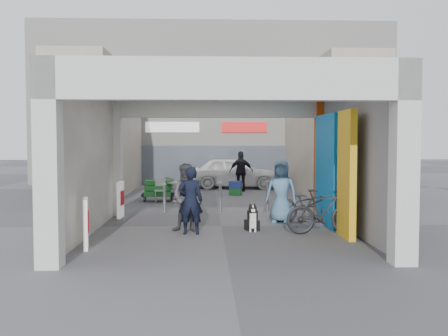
{
  "coord_description": "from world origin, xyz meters",
  "views": [
    {
      "loc": [
        -0.38,
        -12.38,
        2.12
      ],
      "look_at": [
        0.11,
        1.0,
        1.4
      ],
      "focal_mm": 40.0,
      "sensor_mm": 36.0,
      "label": 1
    }
  ],
  "objects_px": {
    "border_collie": "(252,220)",
    "man_with_dog": "(190,200)",
    "man_back_turned": "(188,198)",
    "man_crates": "(241,171)",
    "produce_stand": "(158,193)",
    "white_van": "(234,172)",
    "bicycle_front": "(309,204)",
    "man_elderly": "(281,191)",
    "bicycle_rear": "(323,212)",
    "cafe_set": "(174,193)"
  },
  "relations": [
    {
      "from": "man_crates",
      "to": "bicycle_rear",
      "type": "xyz_separation_m",
      "value": [
        1.19,
        -9.66,
        -0.33
      ]
    },
    {
      "from": "man_elderly",
      "to": "man_crates",
      "type": "relative_size",
      "value": 0.96
    },
    {
      "from": "man_back_turned",
      "to": "man_crates",
      "type": "distance_m",
      "value": 9.45
    },
    {
      "from": "man_crates",
      "to": "border_collie",
      "type": "bearing_deg",
      "value": 86.43
    },
    {
      "from": "bicycle_front",
      "to": "man_elderly",
      "type": "bearing_deg",
      "value": 89.07
    },
    {
      "from": "produce_stand",
      "to": "man_crates",
      "type": "distance_m",
      "value": 4.63
    },
    {
      "from": "border_collie",
      "to": "bicycle_rear",
      "type": "height_order",
      "value": "bicycle_rear"
    },
    {
      "from": "produce_stand",
      "to": "bicycle_front",
      "type": "bearing_deg",
      "value": -37.39
    },
    {
      "from": "man_crates",
      "to": "produce_stand",
      "type": "bearing_deg",
      "value": 45.17
    },
    {
      "from": "man_with_dog",
      "to": "bicycle_rear",
      "type": "xyz_separation_m",
      "value": [
        3.03,
        -0.07,
        -0.26
      ]
    },
    {
      "from": "man_with_dog",
      "to": "cafe_set",
      "type": "bearing_deg",
      "value": -82.79
    },
    {
      "from": "produce_stand",
      "to": "bicycle_front",
      "type": "height_order",
      "value": "bicycle_front"
    },
    {
      "from": "bicycle_front",
      "to": "bicycle_rear",
      "type": "bearing_deg",
      "value": -174.98
    },
    {
      "from": "man_back_turned",
      "to": "bicycle_front",
      "type": "bearing_deg",
      "value": 31.7
    },
    {
      "from": "cafe_set",
      "to": "man_with_dog",
      "type": "relative_size",
      "value": 0.88
    },
    {
      "from": "bicycle_rear",
      "to": "man_elderly",
      "type": "bearing_deg",
      "value": 19.12
    },
    {
      "from": "man_with_dog",
      "to": "man_back_turned",
      "type": "xyz_separation_m",
      "value": [
        -0.08,
        0.33,
        0.03
      ]
    },
    {
      "from": "bicycle_front",
      "to": "man_crates",
      "type": "bearing_deg",
      "value": 13.36
    },
    {
      "from": "man_with_dog",
      "to": "white_van",
      "type": "relative_size",
      "value": 0.37
    },
    {
      "from": "man_back_turned",
      "to": "bicycle_rear",
      "type": "distance_m",
      "value": 3.15
    },
    {
      "from": "man_with_dog",
      "to": "bicycle_front",
      "type": "height_order",
      "value": "man_with_dog"
    },
    {
      "from": "man_crates",
      "to": "man_with_dog",
      "type": "bearing_deg",
      "value": 78.01
    },
    {
      "from": "man_elderly",
      "to": "border_collie",
      "type": "bearing_deg",
      "value": -106.14
    },
    {
      "from": "man_with_dog",
      "to": "white_van",
      "type": "distance_m",
      "value": 11.25
    },
    {
      "from": "man_crates",
      "to": "bicycle_front",
      "type": "bearing_deg",
      "value": 97.21
    },
    {
      "from": "man_crates",
      "to": "bicycle_rear",
      "type": "distance_m",
      "value": 9.74
    },
    {
      "from": "border_collie",
      "to": "man_with_dog",
      "type": "xyz_separation_m",
      "value": [
        -1.45,
        -0.32,
        0.51
      ]
    },
    {
      "from": "man_with_dog",
      "to": "bicycle_rear",
      "type": "bearing_deg",
      "value": 178.72
    },
    {
      "from": "border_collie",
      "to": "man_back_turned",
      "type": "relative_size",
      "value": 0.42
    },
    {
      "from": "man_elderly",
      "to": "bicycle_rear",
      "type": "bearing_deg",
      "value": -46.19
    },
    {
      "from": "bicycle_front",
      "to": "man_back_turned",
      "type": "bearing_deg",
      "value": 114.87
    },
    {
      "from": "bicycle_front",
      "to": "cafe_set",
      "type": "bearing_deg",
      "value": 42.65
    },
    {
      "from": "cafe_set",
      "to": "man_with_dog",
      "type": "height_order",
      "value": "man_with_dog"
    },
    {
      "from": "border_collie",
      "to": "white_van",
      "type": "height_order",
      "value": "white_van"
    },
    {
      "from": "man_with_dog",
      "to": "man_back_turned",
      "type": "bearing_deg",
      "value": -76.73
    },
    {
      "from": "man_elderly",
      "to": "bicycle_front",
      "type": "xyz_separation_m",
      "value": [
        0.72,
        -0.08,
        -0.32
      ]
    },
    {
      "from": "produce_stand",
      "to": "man_back_turned",
      "type": "relative_size",
      "value": 0.7
    },
    {
      "from": "produce_stand",
      "to": "cafe_set",
      "type": "bearing_deg",
      "value": 26.1
    },
    {
      "from": "border_collie",
      "to": "bicycle_front",
      "type": "xyz_separation_m",
      "value": [
        1.59,
        1.13,
        0.23
      ]
    },
    {
      "from": "border_collie",
      "to": "man_back_turned",
      "type": "distance_m",
      "value": 1.61
    },
    {
      "from": "border_collie",
      "to": "bicycle_rear",
      "type": "bearing_deg",
      "value": -38.47
    },
    {
      "from": "man_back_turned",
      "to": "white_van",
      "type": "bearing_deg",
      "value": 92.78
    },
    {
      "from": "cafe_set",
      "to": "man_crates",
      "type": "distance_m",
      "value": 4.16
    },
    {
      "from": "white_van",
      "to": "bicycle_front",
      "type": "bearing_deg",
      "value": -164.58
    },
    {
      "from": "cafe_set",
      "to": "bicycle_front",
      "type": "relative_size",
      "value": 0.72
    },
    {
      "from": "border_collie",
      "to": "man_back_turned",
      "type": "bearing_deg",
      "value": 155.42
    },
    {
      "from": "produce_stand",
      "to": "bicycle_rear",
      "type": "distance_m",
      "value": 7.7
    },
    {
      "from": "produce_stand",
      "to": "man_crates",
      "type": "relative_size",
      "value": 0.66
    },
    {
      "from": "cafe_set",
      "to": "produce_stand",
      "type": "xyz_separation_m",
      "value": [
        -0.54,
        -0.15,
        0.0
      ]
    },
    {
      "from": "produce_stand",
      "to": "bicycle_front",
      "type": "relative_size",
      "value": 0.59
    }
  ]
}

